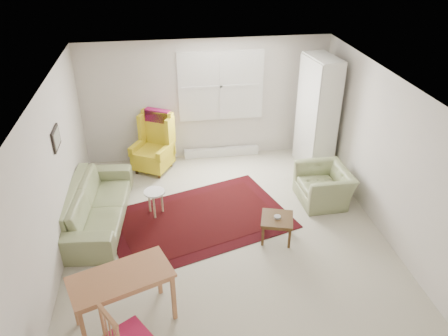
{
  "coord_description": "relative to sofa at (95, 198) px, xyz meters",
  "views": [
    {
      "loc": [
        -0.88,
        -5.61,
        4.46
      ],
      "look_at": [
        0.0,
        0.3,
        1.05
      ],
      "focal_mm": 35.0,
      "sensor_mm": 36.0,
      "label": 1
    }
  ],
  "objects": [
    {
      "name": "room",
      "position": [
        2.12,
        -0.43,
        0.8
      ],
      "size": [
        5.04,
        5.54,
        2.51
      ],
      "color": "#B9B39E",
      "rests_on": "ground"
    },
    {
      "name": "rug",
      "position": [
        1.69,
        -0.24,
        -0.45
      ],
      "size": [
        3.38,
        2.7,
        0.03
      ],
      "primitive_type": null,
      "rotation": [
        0.0,
        0.0,
        0.31
      ],
      "color": "black",
      "rests_on": "ground"
    },
    {
      "name": "sofa",
      "position": [
        0.0,
        0.0,
        0.0
      ],
      "size": [
        1.1,
        2.36,
        0.92
      ],
      "primitive_type": "imported",
      "rotation": [
        0.0,
        0.0,
        1.48
      ],
      "color": "#7E895B",
      "rests_on": "ground"
    },
    {
      "name": "armchair",
      "position": [
        3.97,
        0.05,
        -0.08
      ],
      "size": [
        0.88,
        1.0,
        0.75
      ],
      "primitive_type": "imported",
      "rotation": [
        0.0,
        0.0,
        -1.53
      ],
      "color": "#7E895B",
      "rests_on": "ground"
    },
    {
      "name": "wingback_chair",
      "position": [
        0.95,
        1.62,
        0.14
      ],
      "size": [
        0.96,
        0.98,
        1.2
      ],
      "primitive_type": null,
      "rotation": [
        0.0,
        0.0,
        -0.51
      ],
      "color": "yellow",
      "rests_on": "ground"
    },
    {
      "name": "coffee_table",
      "position": [
        2.86,
        -0.89,
        -0.26
      ],
      "size": [
        0.61,
        0.61,
        0.4
      ],
      "primitive_type": null,
      "rotation": [
        0.0,
        0.0,
        -0.28
      ],
      "color": "#482F16",
      "rests_on": "ground"
    },
    {
      "name": "stool",
      "position": [
        0.97,
        0.05,
        -0.22
      ],
      "size": [
        0.46,
        0.46,
        0.48
      ],
      "primitive_type": null,
      "rotation": [
        0.0,
        0.0,
        0.38
      ],
      "color": "white",
      "rests_on": "ground"
    },
    {
      "name": "cabinet",
      "position": [
        4.2,
        1.33,
        0.68
      ],
      "size": [
        0.59,
        0.97,
        2.28
      ],
      "primitive_type": null,
      "rotation": [
        0.0,
        0.0,
        0.13
      ],
      "color": "white",
      "rests_on": "ground"
    },
    {
      "name": "desk",
      "position": [
        0.57,
        -2.24,
        -0.08
      ],
      "size": [
        1.34,
        0.99,
        0.77
      ],
      "primitive_type": null,
      "rotation": [
        0.0,
        0.0,
        0.36
      ],
      "color": "#AF7146",
      "rests_on": "ground"
    },
    {
      "name": "desk_chair",
      "position": [
        0.66,
        -2.89,
        0.02
      ],
      "size": [
        0.58,
        0.58,
        0.97
      ],
      "primitive_type": null,
      "rotation": [
        0.0,
        0.0,
        2.15
      ],
      "color": "#AF7146",
      "rests_on": "ground"
    }
  ]
}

